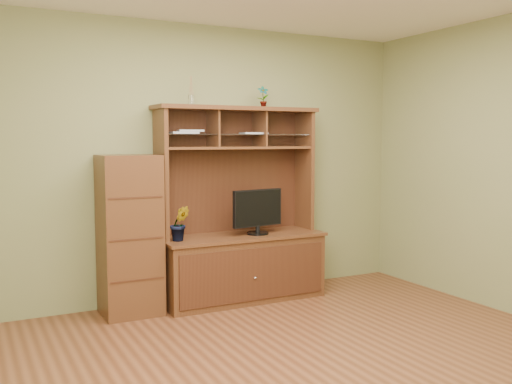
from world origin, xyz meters
TOP-DOWN VIEW (x-y plane):
  - room at (0.00, 0.00)m, footprint 4.54×4.04m
  - media_hutch at (0.28, 1.73)m, footprint 1.66×0.61m
  - monitor at (0.43, 1.64)m, footprint 0.56×0.22m
  - orchid_plant at (-0.38, 1.65)m, footprint 0.20×0.17m
  - top_plant at (0.57, 1.80)m, footprint 0.13×0.10m
  - reed_diffuser at (-0.20, 1.80)m, footprint 0.06×0.06m
  - magazines at (-0.02, 1.80)m, footprint 1.00×0.22m
  - side_cabinet at (-0.82, 1.75)m, footprint 0.52×0.47m

SIDE VIEW (x-z plane):
  - media_hutch at x=0.28m, z-range -0.43..1.47m
  - side_cabinet at x=-0.82m, z-range 0.00..1.44m
  - orchid_plant at x=-0.38m, z-range 0.65..0.98m
  - monitor at x=0.43m, z-range 0.66..1.10m
  - room at x=0.00m, z-range -0.02..2.72m
  - magazines at x=-0.02m, z-range 1.63..1.67m
  - reed_diffuser at x=-0.20m, z-range 1.87..2.15m
  - top_plant at x=0.57m, z-range 1.90..2.12m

